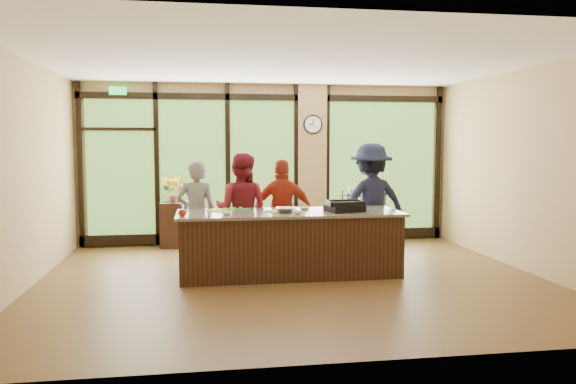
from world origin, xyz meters
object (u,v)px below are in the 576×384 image
object	(u,v)px
cook_left	(196,214)
bar_cart	(363,210)
roasting_pan	(345,208)
cook_right	(371,202)
flower_stand	(174,225)
island_base	(289,245)

from	to	relation	value
cook_left	bar_cart	xyz separation A→B (m)	(3.09, 1.50, -0.18)
cook_left	roasting_pan	distance (m)	2.28
cook_left	bar_cart	world-z (taller)	cook_left
cook_right	flower_stand	world-z (taller)	cook_right
cook_left	cook_right	bearing A→B (deg)	-179.40
island_base	bar_cart	size ratio (longest dim) A/B	2.92
cook_right	bar_cart	size ratio (longest dim) A/B	1.78
island_base	flower_stand	bearing A→B (deg)	125.67
roasting_pan	bar_cart	xyz separation A→B (m)	(0.98, 2.36, -0.33)
bar_cart	flower_stand	bearing A→B (deg)	153.46
cook_right	bar_cart	bearing A→B (deg)	-108.40
island_base	cook_right	size ratio (longest dim) A/B	1.64
flower_stand	bar_cart	world-z (taller)	bar_cart
flower_stand	cook_right	bearing A→B (deg)	-17.19
cook_right	flower_stand	size ratio (longest dim) A/B	2.30
island_base	flower_stand	distance (m)	3.02
roasting_pan	cook_left	bearing A→B (deg)	143.93
flower_stand	bar_cart	distance (m)	3.53
island_base	roasting_pan	world-z (taller)	roasting_pan
cook_left	flower_stand	bearing A→B (deg)	-75.99
flower_stand	bar_cart	xyz separation A→B (m)	(3.52, -0.20, 0.23)
cook_left	flower_stand	xyz separation A→B (m)	(-0.43, 1.71, -0.41)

